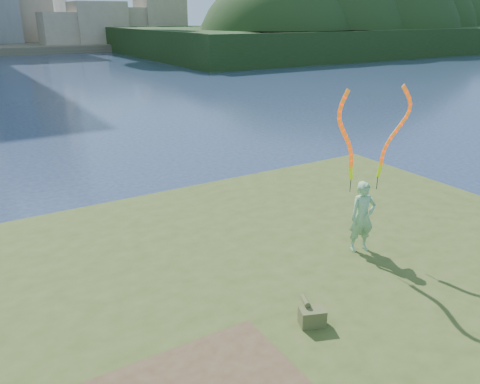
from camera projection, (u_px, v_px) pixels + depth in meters
ground at (230, 302)px, 10.28m from camera, size 320.00×320.00×0.00m
grassy_knoll at (294, 350)px, 8.33m from camera, size 20.00×18.00×0.80m
wooded_hill at (346, 48)px, 87.03m from camera, size 78.00×50.00×63.00m
woman_with_ribbons at (364, 193)px, 10.43m from camera, size 1.99×0.67×4.05m
canvas_bag at (312, 316)px, 8.21m from camera, size 0.52×0.58×0.42m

